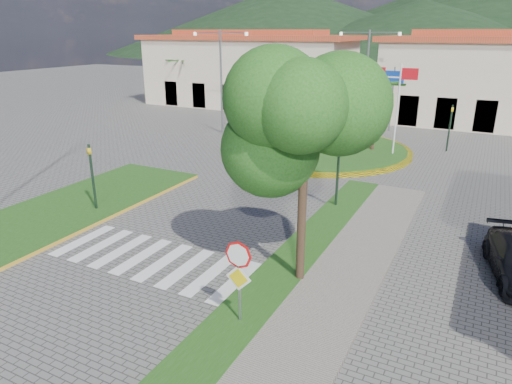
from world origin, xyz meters
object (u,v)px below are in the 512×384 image
at_px(car_dark_b, 439,121).
at_px(deciduous_tree, 305,128).
at_px(stop_sign, 239,270).
at_px(car_dark_a, 292,110).
at_px(roundabout_island, 318,148).
at_px(white_van, 278,106).

bearing_deg(car_dark_b, deciduous_tree, -166.77).
relative_size(stop_sign, car_dark_a, 0.84).
relative_size(roundabout_island, stop_sign, 4.79).
distance_m(stop_sign, car_dark_b, 32.81).
xyz_separation_m(white_van, car_dark_a, (2.20, -1.43, -0.06)).
height_order(car_dark_a, car_dark_b, car_dark_a).
xyz_separation_m(roundabout_island, deciduous_tree, (5.50, -17.00, 5.00)).
bearing_deg(stop_sign, deciduous_tree, 78.82).
distance_m(roundabout_island, car_dark_b, 14.26).
xyz_separation_m(stop_sign, car_dark_b, (1.56, 32.75, -1.26)).
bearing_deg(stop_sign, roundabout_island, 103.73).
distance_m(white_van, car_dark_a, 2.62).
bearing_deg(car_dark_a, roundabout_island, -155.68).
bearing_deg(deciduous_tree, roundabout_island, 107.91).
bearing_deg(car_dark_b, roundabout_island, 168.16).
relative_size(stop_sign, deciduous_tree, 0.39).
height_order(stop_sign, deciduous_tree, deciduous_tree).
distance_m(stop_sign, white_van, 36.34).
height_order(deciduous_tree, white_van, deciduous_tree).
relative_size(white_van, car_dark_b, 1.35).
bearing_deg(deciduous_tree, stop_sign, -101.18).
relative_size(deciduous_tree, car_dark_a, 2.14).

